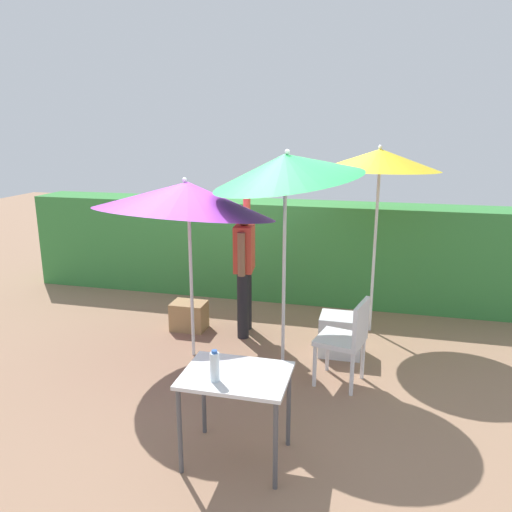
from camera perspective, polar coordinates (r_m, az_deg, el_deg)
The scene contains 11 objects.
ground_plane at distance 5.72m, azimuth -0.73°, elevation -11.47°, with size 24.00×24.00×0.00m, color #937056.
hedge_row at distance 7.45m, azimuth 3.40°, elevation 0.69°, with size 8.00×0.70×1.45m, color #38843D.
umbrella_rainbow at distance 4.91m, azimuth 3.51°, elevation 10.10°, with size 1.54×1.52×2.43m.
umbrella_orange at distance 6.07m, azimuth 14.08°, elevation 10.67°, with size 1.41×1.41×2.32m.
umbrella_yellow at distance 5.30m, azimuth -7.99°, elevation 6.65°, with size 1.95×1.95×2.14m.
person_vendor at distance 6.02m, azimuth -1.35°, elevation -0.61°, with size 0.26×0.56×1.88m.
chair_plastic at distance 5.03m, azimuth 10.48°, elevation -9.14°, with size 0.53×0.53×0.89m.
cooler_box at distance 5.77m, azimuth 9.71°, elevation -8.94°, with size 0.47×0.38×0.46m, color silver.
crate_cardboard at distance 6.43m, azimuth -7.72°, elevation -6.84°, with size 0.43×0.32×0.36m, color #9E7A4C.
folding_table at distance 3.85m, azimuth -2.31°, elevation -14.53°, with size 0.80×0.60×0.73m.
bottle_water at distance 3.67m, azimuth -4.78°, elevation -12.56°, with size 0.07×0.07×0.24m.
Camera 1 is at (1.30, -4.97, 2.52)m, focal length 34.72 mm.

